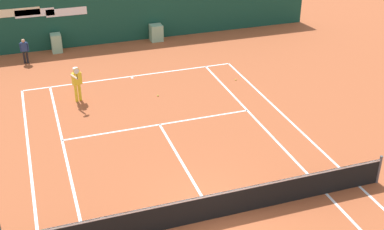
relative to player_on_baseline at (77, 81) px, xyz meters
The scene contains 7 objects.
ground_plane 9.64m from the player_on_baseline, 72.51° to the right, with size 80.00×80.00×0.01m.
tennis_net 10.15m from the player_on_baseline, 73.48° to the right, with size 12.10×0.10×1.07m.
sponsor_back_wall 7.81m from the player_on_baseline, 68.40° to the left, with size 25.00×1.02×3.10m.
player_on_baseline is the anchor object (origin of this frame).
ball_kid_left_post 5.87m from the player_on_baseline, 110.17° to the left, with size 0.45×0.20×1.36m.
tennis_ball_mid_court 3.73m from the player_on_baseline, 10.84° to the right, with size 0.07×0.07×0.07m, color #CCE033.
tennis_ball_near_service_line 7.74m from the player_on_baseline, ahead, with size 0.07×0.07×0.07m, color #CCE033.
Camera 1 is at (-4.74, -11.73, 10.36)m, focal length 47.92 mm.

